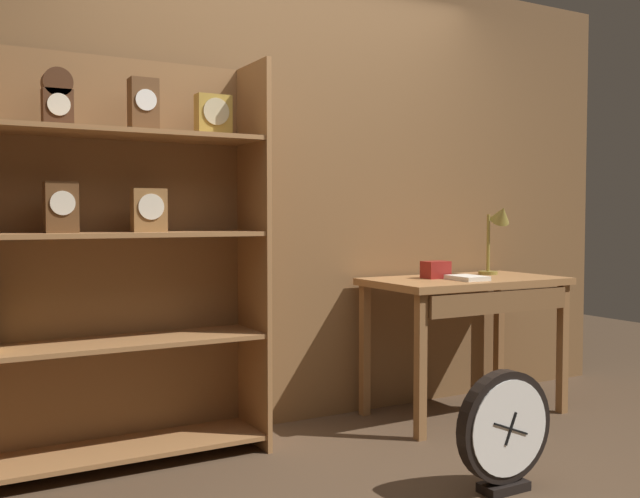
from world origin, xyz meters
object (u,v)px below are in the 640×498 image
Objects in this scene: desk_lamp at (498,226)px; toolbox_small at (436,270)px; round_clock_large at (505,430)px; bookshelf at (93,254)px; open_repair_manual at (467,278)px; workbench at (468,296)px.

desk_lamp is 2.98× the size of toolbox_small.
desk_lamp is at bearing 48.01° from round_clock_large.
desk_lamp is 1.68m from round_clock_large.
bookshelf is 8.76× the size of open_repair_manual.
desk_lamp reaches higher than toolbox_small.
desk_lamp is at bearing -1.68° from bookshelf.
desk_lamp is at bearing 18.02° from workbench.
workbench is at bearing -28.63° from toolbox_small.
workbench is 2.22× the size of round_clock_large.
desk_lamp is at bearing 2.16° from toolbox_small.
toolbox_small is (1.91, -0.09, -0.14)m from bookshelf.
open_repair_manual is (2.00, -0.27, -0.17)m from bookshelf.
desk_lamp reaches higher than open_repair_manual.
bookshelf reaches higher than desk_lamp.
toolbox_small reaches higher than round_clock_large.
round_clock_large is at bearing -120.61° from open_repair_manual.
open_repair_manual is (0.08, -0.18, -0.04)m from toolbox_small.
bookshelf is 1.92m from toolbox_small.
toolbox_small is 0.29× the size of round_clock_large.
open_repair_manual is at bearing 57.88° from round_clock_large.
desk_lamp is (0.33, 0.11, 0.41)m from workbench.
workbench is 0.54m from desk_lamp.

